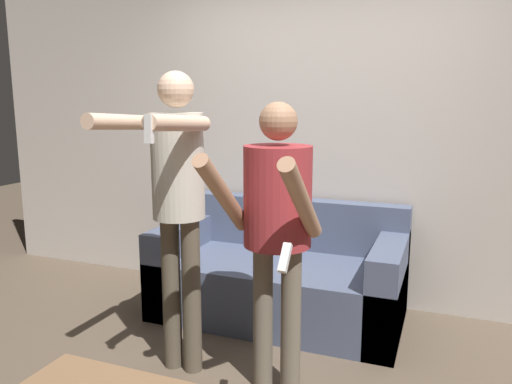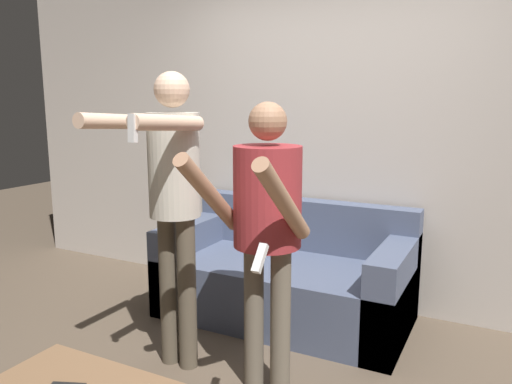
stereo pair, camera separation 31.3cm
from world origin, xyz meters
The scene contains 4 objects.
wall_back centered at (0.00, 1.56, 1.35)m, with size 6.40×0.06×2.70m.
couch centered at (-0.25, 1.08, 0.29)m, with size 1.78×0.90×0.83m.
person_standing_left centered at (-0.54, 0.13, 1.09)m, with size 0.42×0.70×1.75m.
person_standing_right centered at (0.05, 0.13, 1.00)m, with size 0.48×0.71×1.58m.
Camera 1 is at (0.88, -2.28, 1.59)m, focal length 35.00 mm.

